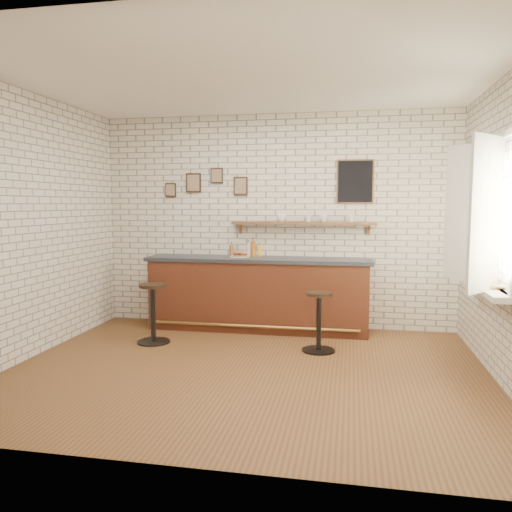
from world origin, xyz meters
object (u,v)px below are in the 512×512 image
Objects in this scene: bitters_bottle_white at (249,250)px; shelf_cup_a at (281,218)px; condiment_bottle_yellow at (259,251)px; shelf_cup_c at (323,218)px; book_lower at (488,287)px; book_upper at (487,285)px; shelf_cup_b at (308,219)px; ciabatta_sandwich at (240,254)px; bar_counter at (258,294)px; bitters_bottle_brown at (231,250)px; shelf_cup_d at (351,219)px; bar_stool_right at (319,320)px; bitters_bottle_amber at (253,249)px; sandwich_plate at (240,257)px; bar_stool_left at (153,311)px.

bitters_bottle_white is 1.63× the size of shelf_cup_a.
condiment_bottle_yellow is 1.00m from shelf_cup_c.
condiment_bottle_yellow is 0.91× the size of book_lower.
shelf_cup_c reaches higher than book_upper.
shelf_cup_b reaches higher than bitters_bottle_white.
shelf_cup_c reaches higher than ciabatta_sandwich.
bar_counter is 13.19× the size of ciabatta_sandwich.
condiment_bottle_yellow is 3.10m from book_upper.
bitters_bottle_brown reaches higher than condiment_bottle_yellow.
shelf_cup_b is (0.37, 0.00, -0.01)m from shelf_cup_a.
condiment_bottle_yellow is at bearing 166.41° from shelf_cup_d.
bar_stool_right is 7.28× the size of shelf_cup_d.
book_lower is (2.59, -1.74, -0.15)m from condiment_bottle_yellow.
shelf_cup_c is at bearing 121.07° from book_lower.
shelf_cup_c reaches higher than bar_counter.
shelf_cup_b is (0.77, 0.03, 0.42)m from bitters_bottle_amber.
bar_counter is 1.37m from shelf_cup_c.
shelf_cup_a reaches higher than bitters_bottle_white.
shelf_cup_a reaches higher than bitters_bottle_brown.
book_lower is (1.32, -1.77, -0.61)m from shelf_cup_d.
bitters_bottle_brown is at bearing -179.43° from shelf_cup_a.
bitters_bottle_amber is at bearing 0.00° from bitters_bottle_white.
bar_stool_right is at bearing -38.54° from bitters_bottle_brown.
bitters_bottle_brown is 0.41m from condiment_bottle_yellow.
shelf_cup_c reaches higher than book_lower.
bar_counter is at bearing 135.63° from bar_stool_right.
condiment_bottle_yellow is 3.12m from book_lower.
ciabatta_sandwich is at bearing 0.00° from sandwich_plate.
bar_counter is 0.64m from bitters_bottle_amber.
bitters_bottle_brown is at bearing 137.02° from book_lower.
book_upper reaches higher than book_lower.
bitters_bottle_brown reaches higher than ciabatta_sandwich.
ciabatta_sandwich is at bearing 172.90° from bar_counter.
shelf_cup_c is (1.13, 0.17, 0.49)m from ciabatta_sandwich.
bitters_bottle_amber is 0.38× the size of bar_stool_right.
ciabatta_sandwich is (-0.26, 0.03, 0.55)m from bar_counter.
bar_stool_left is (-1.01, -1.07, -0.70)m from bitters_bottle_white.
sandwich_plate is at bearing 137.78° from book_lower.
condiment_bottle_yellow reaches higher than book_upper.
shelf_cup_a reaches higher than shelf_cup_c.
bar_counter reaches higher than bar_stool_left.
bar_stool_left is (-1.18, -0.90, -0.10)m from bar_counter.
shelf_cup_b is at bearing 156.45° from book_upper.
condiment_bottle_yellow is (0.25, 0.14, 0.07)m from sandwich_plate.
sandwich_plate is at bearing -124.93° from bitters_bottle_white.
shelf_cup_d reaches higher than book_lower.
bar_stool_right is at bearing -132.61° from shelf_cup_b.
book_upper is (1.32, -1.74, -0.59)m from shelf_cup_d.
condiment_bottle_yellow is 1.35× the size of shelf_cup_a.
shelf_cup_d is (1.51, 0.17, 0.49)m from ciabatta_sandwich.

